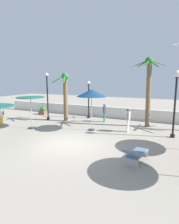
% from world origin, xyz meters
% --- Properties ---
extents(ground_plane, '(56.00, 56.00, 0.00)m').
position_xyz_m(ground_plane, '(0.00, 0.00, 0.00)').
color(ground_plane, '#9E9384').
extents(boundary_wall, '(25.20, 0.30, 1.02)m').
position_xyz_m(boundary_wall, '(0.00, 8.16, 0.51)').
color(boundary_wall, silver).
rests_on(boundary_wall, ground_plane).
extents(patio_umbrella_0, '(2.01, 2.01, 2.47)m').
position_xyz_m(patio_umbrella_0, '(-4.26, 1.81, 2.10)').
color(patio_umbrella_0, '#333338').
rests_on(patio_umbrella_0, ground_plane).
extents(patio_umbrella_4, '(2.07, 2.07, 2.98)m').
position_xyz_m(patio_umbrella_4, '(-0.03, 3.25, 2.66)').
color(patio_umbrella_4, '#333338').
rests_on(patio_umbrella_4, ground_plane).
extents(palm_tree_0, '(2.45, 2.50, 5.24)m').
position_xyz_m(palm_tree_0, '(3.35, 6.10, 3.24)').
color(palm_tree_0, brown).
rests_on(palm_tree_0, ground_plane).
extents(palm_tree_1, '(2.50, 2.38, 4.16)m').
position_xyz_m(palm_tree_1, '(-3.37, 5.09, 2.61)').
color(palm_tree_1, brown).
rests_on(palm_tree_1, ground_plane).
extents(lamp_post_0, '(0.31, 0.31, 3.44)m').
position_xyz_m(lamp_post_0, '(-2.15, 7.13, 1.92)').
color(lamp_post_0, black).
rests_on(lamp_post_0, ground_plane).
extents(lamp_post_1, '(0.42, 0.42, 4.15)m').
position_xyz_m(lamp_post_1, '(5.31, 3.95, 2.76)').
color(lamp_post_1, black).
rests_on(lamp_post_1, ground_plane).
extents(lamp_post_2, '(0.30, 0.30, 4.16)m').
position_xyz_m(lamp_post_2, '(-5.15, 4.91, 2.27)').
color(lamp_post_2, black).
rests_on(lamp_post_2, ground_plane).
extents(lounge_chair_0, '(0.81, 1.91, 0.82)m').
position_xyz_m(lounge_chair_0, '(4.01, -0.75, 0.40)').
color(lounge_chair_0, '#B7B7BC').
rests_on(lounge_chair_0, ground_plane).
extents(guest_0, '(0.38, 0.50, 1.57)m').
position_xyz_m(guest_0, '(-0.20, 6.19, 0.94)').
color(guest_0, '#3F8C59').
rests_on(guest_0, ground_plane).
extents(guest_1, '(0.53, 0.35, 1.58)m').
position_xyz_m(guest_1, '(-7.05, 1.45, 0.95)').
color(guest_1, gold).
rests_on(guest_1, ground_plane).
extents(guest_2, '(0.26, 0.56, 1.65)m').
position_xyz_m(guest_2, '(2.41, 3.99, 1.00)').
color(guest_2, silver).
rests_on(guest_2, ground_plane).
extents(seagull_0, '(0.69, 0.88, 0.14)m').
position_xyz_m(seagull_0, '(4.86, 8.97, 6.41)').
color(seagull_0, white).
extents(planter, '(0.70, 0.70, 0.85)m').
position_xyz_m(planter, '(-7.21, 6.76, 0.38)').
color(planter, brown).
rests_on(planter, ground_plane).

